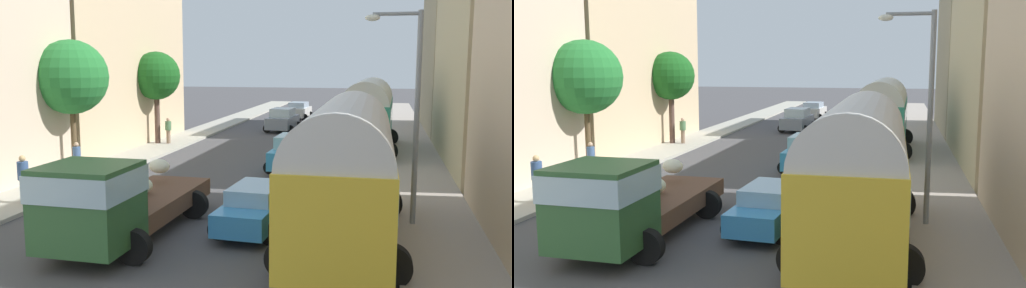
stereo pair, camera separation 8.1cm
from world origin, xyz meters
TOP-DOWN VIEW (x-y plane):
  - ground_plane at (0.00, 27.00)m, footprint 154.00×154.00m
  - sidewalk_left at (-7.25, 27.00)m, footprint 2.50×70.00m
  - sidewalk_right at (7.25, 27.00)m, footprint 2.50×70.00m
  - building_left_2 at (-10.56, 22.94)m, footprint 4.13×14.16m
  - building_right_2 at (10.99, 21.35)m, footprint 5.48×14.15m
  - building_right_3 at (10.55, 34.99)m, footprint 4.50×12.32m
  - parked_bus_0 at (4.57, 7.39)m, footprint 3.43×9.31m
  - parked_bus_1 at (4.73, 24.14)m, footprint 3.48×9.23m
  - cargo_truck_0 at (-1.54, 5.71)m, footprint 3.16×7.29m
  - car_0 at (-1.72, 32.50)m, footprint 2.44×4.19m
  - car_1 at (-1.90, 41.41)m, footprint 2.41×4.10m
  - car_2 at (1.86, 8.16)m, footprint 2.27×4.17m
  - car_3 at (1.49, 17.82)m, footprint 2.43×4.24m
  - pedestrian_0 at (-7.06, 13.10)m, footprint 0.40×0.40m
  - pedestrian_1 at (-6.67, 8.94)m, footprint 0.49×0.49m
  - pedestrian_3 at (-7.22, 23.77)m, footprint 0.52×0.52m
  - streetlamp_near at (6.28, 9.37)m, footprint 1.68×0.28m
  - roadside_tree_1 at (-7.90, 14.31)m, footprint 3.27×3.27m
  - roadside_tree_2 at (-7.90, 23.72)m, footprint 2.90×2.90m

SIDE VIEW (x-z plane):
  - ground_plane at x=0.00m, z-range 0.00..0.00m
  - sidewalk_left at x=-7.25m, z-range 0.00..0.14m
  - sidewalk_right at x=7.25m, z-range 0.00..0.14m
  - car_2 at x=1.86m, z-range 0.02..1.40m
  - car_1 at x=-1.90m, z-range 0.01..1.54m
  - car_3 at x=1.49m, z-range 0.00..1.64m
  - car_0 at x=-1.72m, z-range -0.01..1.68m
  - pedestrian_3 at x=-7.22m, z-range 0.11..1.81m
  - pedestrian_0 at x=-7.06m, z-range 0.12..1.82m
  - pedestrian_1 at x=-6.67m, z-range 0.13..1.96m
  - cargo_truck_0 at x=-1.54m, z-range 0.04..2.57m
  - parked_bus_0 at x=4.57m, z-range 0.20..4.25m
  - parked_bus_1 at x=4.73m, z-range 0.21..4.31m
  - streetlamp_near at x=6.28m, z-range 0.62..7.16m
  - roadside_tree_2 at x=-7.90m, z-range 1.36..7.05m
  - roadside_tree_1 at x=-7.90m, z-range 1.36..7.40m
  - building_right_2 at x=10.99m, z-range 0.03..10.42m
  - building_left_2 at x=-10.56m, z-range 0.00..11.01m
  - building_right_3 at x=10.55m, z-range 0.03..13.08m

